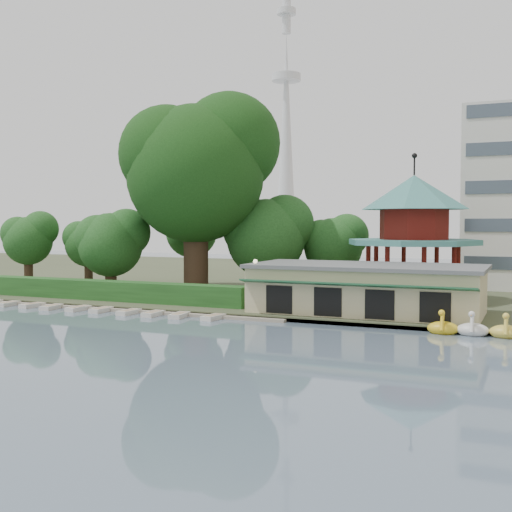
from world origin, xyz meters
The scene contains 12 objects.
ground_plane centered at (0.00, 0.00, 0.00)m, with size 220.00×220.00×0.00m, color slate.
shore centered at (0.00, 52.00, 0.20)m, with size 220.00×70.00×0.40m, color #424930.
embankment centered at (0.00, 17.30, 0.15)m, with size 220.00×0.60×0.30m, color gray.
dock centered at (-12.00, 17.20, 0.12)m, with size 34.00×1.60×0.24m, color gray.
boathouse centered at (10.00, 21.97, 2.37)m, with size 18.60×9.39×3.90m.
pavilion centered at (12.00, 32.00, 7.48)m, with size 12.40×12.40×13.50m.
broadcast_tower centered at (-42.00, 140.00, 33.98)m, with size 8.00×8.00×96.00m.
hedge centered at (-15.00, 20.50, 1.30)m, with size 30.00×2.00×1.80m, color #22541F.
lamp_post centered at (1.50, 19.00, 3.34)m, with size 0.36×0.36×4.28m.
big_tree centered at (-8.81, 28.22, 13.58)m, with size 15.27×14.23×20.50m.
small_trees centered at (-10.95, 31.41, 6.19)m, with size 39.38×16.54×10.17m.
moored_rowboats centered at (-14.00, 15.82, 0.18)m, with size 27.19×2.75×0.36m.
Camera 1 is at (22.47, -28.92, 7.68)m, focal length 45.00 mm.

